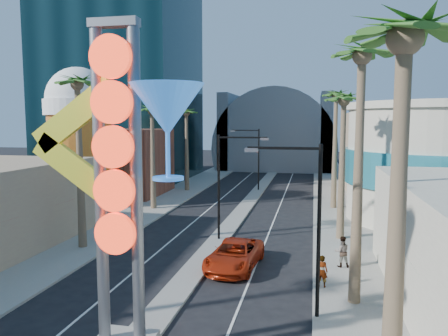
# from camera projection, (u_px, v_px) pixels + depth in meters

# --- Properties ---
(sidewalk_west) EXTENTS (5.00, 100.00, 0.15)m
(sidewalk_west) POSITION_uv_depth(u_px,v_px,m) (165.00, 200.00, 49.53)
(sidewalk_west) COLOR gray
(sidewalk_west) RESTS_ON ground
(sidewalk_east) EXTENTS (5.00, 100.00, 0.15)m
(sidewalk_east) POSITION_uv_depth(u_px,v_px,m) (338.00, 206.00, 45.72)
(sidewalk_east) COLOR gray
(sidewalk_east) RESTS_ON ground
(median) EXTENTS (1.60, 84.00, 0.15)m
(median) POSITION_uv_depth(u_px,v_px,m) (252.00, 198.00, 50.54)
(median) COLOR gray
(median) RESTS_ON ground
(hotel_tower) EXTENTS (20.00, 20.00, 50.00)m
(hotel_tower) POSITION_uv_depth(u_px,v_px,m) (122.00, 15.00, 65.91)
(hotel_tower) COLOR black
(hotel_tower) RESTS_ON ground
(brick_filler_west) EXTENTS (10.00, 10.00, 8.00)m
(brick_filler_west) POSITION_uv_depth(u_px,v_px,m) (122.00, 162.00, 53.33)
(brick_filler_west) COLOR brown
(brick_filler_west) RESTS_ON ground
(filler_east) EXTENTS (10.00, 20.00, 10.00)m
(filler_east) POSITION_uv_depth(u_px,v_px,m) (385.00, 152.00, 56.54)
(filler_east) COLOR #A18267
(filler_east) RESTS_ON ground
(beer_mug) EXTENTS (7.00, 7.00, 14.50)m
(beer_mug) POSITION_uv_depth(u_px,v_px,m) (80.00, 132.00, 45.33)
(beer_mug) COLOR #BF5319
(beer_mug) RESTS_ON ground
(turquoise_building) EXTENTS (16.60, 16.60, 10.60)m
(turquoise_building) POSITION_uv_depth(u_px,v_px,m) (441.00, 164.00, 38.59)
(turquoise_building) COLOR #B9B29D
(turquoise_building) RESTS_ON ground
(canopy) EXTENTS (22.00, 16.00, 22.00)m
(canopy) POSITION_uv_depth(u_px,v_px,m) (277.00, 146.00, 83.20)
(canopy) COLOR slate
(canopy) RESTS_ON ground
(neon_sign) EXTENTS (6.53, 2.60, 12.55)m
(neon_sign) POSITION_uv_depth(u_px,v_px,m) (139.00, 169.00, 15.48)
(neon_sign) COLOR gray
(neon_sign) RESTS_ON ground
(streetlight_0) EXTENTS (3.79, 0.25, 8.00)m
(streetlight_0) POSITION_uv_depth(u_px,v_px,m) (226.00, 177.00, 32.39)
(streetlight_0) COLOR black
(streetlight_0) RESTS_ON ground
(streetlight_1) EXTENTS (3.79, 0.25, 8.00)m
(streetlight_1) POSITION_uv_depth(u_px,v_px,m) (254.00, 153.00, 55.98)
(streetlight_1) COLOR black
(streetlight_1) RESTS_ON ground
(streetlight_2) EXTENTS (3.45, 0.25, 8.00)m
(streetlight_2) POSITION_uv_depth(u_px,v_px,m) (308.00, 215.00, 19.47)
(streetlight_2) COLOR black
(streetlight_2) RESTS_ON ground
(palm_1) EXTENTS (2.40, 2.40, 12.70)m
(palm_1) POSITION_uv_depth(u_px,v_px,m) (77.00, 94.00, 29.77)
(palm_1) COLOR brown
(palm_1) RESTS_ON ground
(palm_2) EXTENTS (2.40, 2.40, 11.20)m
(palm_2) POSITION_uv_depth(u_px,v_px,m) (152.00, 116.00, 43.55)
(palm_2) COLOR brown
(palm_2) RESTS_ON ground
(palm_3) EXTENTS (2.40, 2.40, 11.20)m
(palm_3) POSITION_uv_depth(u_px,v_px,m) (186.00, 117.00, 55.23)
(palm_3) COLOR brown
(palm_3) RESTS_ON ground
(palm_4) EXTENTS (2.40, 2.40, 12.20)m
(palm_4) POSITION_uv_depth(u_px,v_px,m) (404.00, 64.00, 10.63)
(palm_4) COLOR brown
(palm_4) RESTS_ON ground
(palm_5) EXTENTS (2.40, 2.40, 13.20)m
(palm_5) POSITION_uv_depth(u_px,v_px,m) (362.00, 72.00, 20.27)
(palm_5) COLOR brown
(palm_5) RESTS_ON ground
(palm_6) EXTENTS (2.40, 2.40, 11.70)m
(palm_6) POSITION_uv_depth(u_px,v_px,m) (344.00, 108.00, 32.10)
(palm_6) COLOR brown
(palm_6) RESTS_ON ground
(palm_7) EXTENTS (2.40, 2.40, 12.70)m
(palm_7) POSITION_uv_depth(u_px,v_px,m) (336.00, 103.00, 43.69)
(palm_7) COLOR brown
(palm_7) RESTS_ON ground
(red_pickup) EXTENTS (3.24, 6.15, 1.65)m
(red_pickup) POSITION_uv_depth(u_px,v_px,m) (235.00, 255.00, 26.76)
(red_pickup) COLOR #B4290D
(red_pickup) RESTS_ON ground
(pedestrian_a) EXTENTS (0.72, 0.57, 1.73)m
(pedestrian_a) POSITION_uv_depth(u_px,v_px,m) (322.00, 271.00, 23.33)
(pedestrian_a) COLOR gray
(pedestrian_a) RESTS_ON sidewalk_east
(pedestrian_b) EXTENTS (1.02, 0.85, 1.89)m
(pedestrian_b) POSITION_uv_depth(u_px,v_px,m) (342.00, 252.00, 26.52)
(pedestrian_b) COLOR gray
(pedestrian_b) RESTS_ON sidewalk_east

